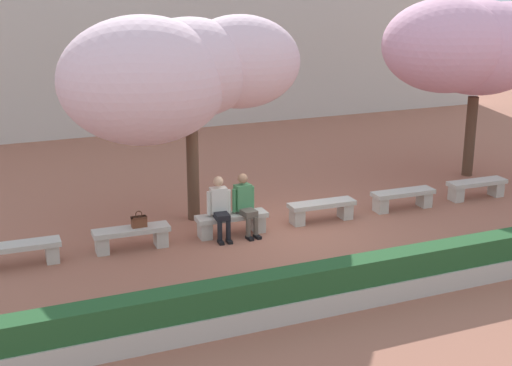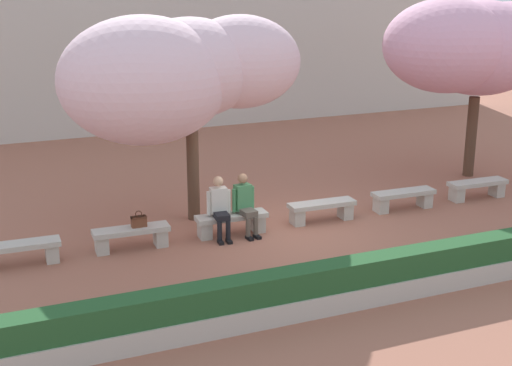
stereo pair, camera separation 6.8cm
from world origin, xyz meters
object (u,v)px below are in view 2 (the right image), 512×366
stone_bench_far_east (477,187)px  person_seated_right (245,202)px  stone_bench_west_end (19,251)px  stone_bench_east_end (403,197)px  cherry_tree_secondary (471,46)px  stone_bench_center (232,221)px  handbag (139,221)px  stone_bench_near_east (322,209)px  cherry_tree_main (178,73)px  person_seated_left (220,205)px  stone_bench_near_west (131,235)px

stone_bench_far_east → person_seated_right: size_ratio=1.19×
stone_bench_west_end → stone_bench_east_end: same height
stone_bench_west_end → cherry_tree_secondary: cherry_tree_secondary is taller
stone_bench_west_end → cherry_tree_secondary: 12.12m
cherry_tree_secondary → stone_bench_far_east: bearing=-117.1°
stone_bench_center → handbag: (-1.96, -0.01, 0.29)m
stone_bench_center → handbag: handbag is taller
stone_bench_near_east → handbag: bearing=-179.9°
handbag → stone_bench_east_end: bearing=0.1°
cherry_tree_main → person_seated_right: bearing=-48.7°
stone_bench_center → cherry_tree_main: bearing=123.7°
stone_bench_center → stone_bench_east_end: 4.26m
stone_bench_near_east → cherry_tree_main: size_ratio=0.29×
cherry_tree_main → stone_bench_near_east: bearing=-21.1°
stone_bench_west_end → stone_bench_east_end: 8.51m
stone_bench_center → stone_bench_near_east: size_ratio=1.00×
person_seated_left → cherry_tree_secondary: cherry_tree_secondary is taller
stone_bench_center → person_seated_left: bearing=-169.2°
stone_bench_west_end → stone_bench_center: size_ratio=1.00×
stone_bench_west_end → stone_bench_center: bearing=0.0°
stone_bench_west_end → person_seated_right: person_seated_right is taller
stone_bench_west_end → stone_bench_far_east: bearing=0.0°
stone_bench_near_east → handbag: size_ratio=4.51×
stone_bench_west_end → handbag: handbag is taller
stone_bench_near_west → stone_bench_east_end: bearing=0.0°
person_seated_left → handbag: person_seated_left is taller
stone_bench_near_east → cherry_tree_secondary: 6.33m
stone_bench_center → person_seated_right: person_seated_right is taller
cherry_tree_main → stone_bench_near_west: bearing=-141.6°
stone_bench_west_end → handbag: (2.29, -0.01, 0.29)m
cherry_tree_secondary → cherry_tree_main: bearing=-175.2°
stone_bench_near_east → stone_bench_far_east: (4.26, 0.00, 0.00)m
stone_bench_center → stone_bench_near_west: bearing=180.0°
stone_bench_west_end → person_seated_right: (4.54, -0.05, 0.40)m
stone_bench_near_east → stone_bench_near_west: bearing=180.0°
person_seated_right → cherry_tree_secondary: bearing=14.7°
stone_bench_center → stone_bench_west_end: bearing=180.0°
stone_bench_west_end → stone_bench_near_west: same height
stone_bench_west_end → stone_bench_east_end: bearing=0.0°
person_seated_right → cherry_tree_secondary: (7.02, 1.83, 2.79)m
stone_bench_near_east → handbag: (-4.09, -0.01, 0.29)m
stone_bench_near_west → stone_bench_near_east: 4.26m
stone_bench_near_west → handbag: handbag is taller
stone_bench_east_end → stone_bench_near_east: bearing=180.0°
stone_bench_far_east → handbag: size_ratio=4.51×
stone_bench_east_end → cherry_tree_main: size_ratio=0.29×
stone_bench_east_end → stone_bench_far_east: size_ratio=1.00×
stone_bench_west_end → person_seated_right: bearing=-0.7°
stone_bench_near_west → stone_bench_far_east: 8.51m
stone_bench_near_east → cherry_tree_secondary: size_ratio=0.31×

